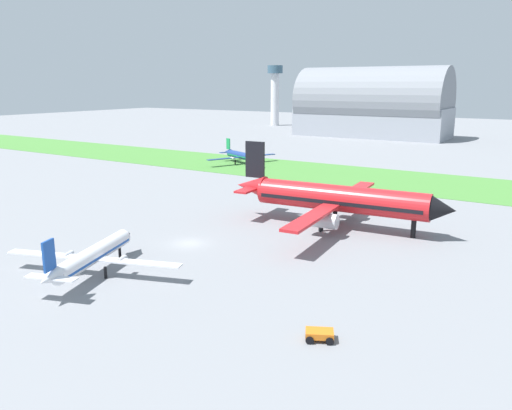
# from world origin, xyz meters

# --- Properties ---
(ground_plane) EXTENTS (600.00, 600.00, 0.00)m
(ground_plane) POSITION_xyz_m (0.00, 0.00, 0.00)
(ground_plane) COLOR gray
(grass_taxiway_strip) EXTENTS (360.00, 28.00, 0.08)m
(grass_taxiway_strip) POSITION_xyz_m (0.00, 61.62, 0.04)
(grass_taxiway_strip) COLOR #478438
(grass_taxiway_strip) RESTS_ON ground_plane
(airplane_midfield_jet) EXTENTS (34.61, 35.25, 12.45)m
(airplane_midfield_jet) POSITION_xyz_m (13.81, 18.35, 4.48)
(airplane_midfield_jet) COLOR red
(airplane_midfield_jet) RESTS_ON ground_plane
(airplane_foreground_turboprop) EXTENTS (20.90, 18.08, 6.48)m
(airplane_foreground_turboprop) POSITION_xyz_m (-1.74, -15.07, 2.37)
(airplane_foreground_turboprop) COLOR white
(airplane_foreground_turboprop) RESTS_ON ground_plane
(airplane_taxiing_turboprop) EXTENTS (17.52, 20.18, 6.44)m
(airplane_taxiing_turboprop) POSITION_xyz_m (-33.05, 62.80, 2.36)
(airplane_taxiing_turboprop) COLOR navy
(airplane_taxiing_turboprop) RESTS_ON ground_plane
(baggage_cart_near_gate) EXTENTS (2.91, 2.63, 0.90)m
(baggage_cart_near_gate) POSITION_xyz_m (26.84, -15.00, 0.57)
(baggage_cart_near_gate) COLOR orange
(baggage_cart_near_gate) RESTS_ON ground_plane
(hangar_distant) EXTENTS (61.88, 27.48, 28.51)m
(hangar_distant) POSITION_xyz_m (-29.39, 154.86, 12.24)
(hangar_distant) COLOR #9399A3
(hangar_distant) RESTS_ON ground_plane
(control_tower) EXTENTS (8.00, 8.00, 30.97)m
(control_tower) POSITION_xyz_m (-92.84, 183.56, 18.58)
(control_tower) COLOR silver
(control_tower) RESTS_ON ground_plane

